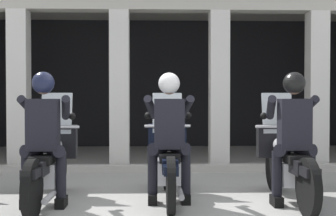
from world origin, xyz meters
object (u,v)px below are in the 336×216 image
at_px(motorcycle_right, 287,160).
at_px(police_officer_right, 294,127).
at_px(motorcycle_center, 168,159).
at_px(police_officer_center, 169,126).
at_px(police_officer_left, 44,127).
at_px(motorcycle_left, 49,161).

relative_size(motorcycle_right, police_officer_right, 1.29).
height_order(motorcycle_center, police_officer_center, police_officer_center).
distance_m(police_officer_left, motorcycle_center, 1.60).
height_order(motorcycle_left, motorcycle_center, same).
relative_size(motorcycle_left, motorcycle_right, 1.00).
bearing_deg(motorcycle_center, motorcycle_right, 5.99).
xyz_separation_m(motorcycle_left, police_officer_left, (-0.00, -0.28, 0.44)).
bearing_deg(motorcycle_center, police_officer_center, -77.72).
height_order(police_officer_center, motorcycle_right, police_officer_center).
xyz_separation_m(motorcycle_left, motorcycle_center, (1.47, 0.16, 0.00)).
distance_m(motorcycle_center, police_officer_right, 1.60).
distance_m(motorcycle_left, motorcycle_center, 1.48).
relative_size(police_officer_center, police_officer_right, 1.00).
height_order(police_officer_center, police_officer_right, same).
bearing_deg(police_officer_right, motorcycle_left, -176.90).
bearing_deg(police_officer_center, motorcycle_center, 102.28).
bearing_deg(police_officer_right, motorcycle_center, 171.74).
distance_m(police_officer_left, police_officer_right, 2.94).
relative_size(police_officer_center, motorcycle_right, 0.78).
bearing_deg(motorcycle_right, motorcycle_center, -177.68).
height_order(motorcycle_right, police_officer_right, police_officer_right).
relative_size(police_officer_left, police_officer_center, 1.00).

